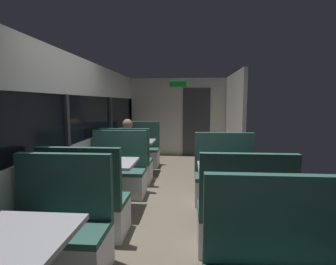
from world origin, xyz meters
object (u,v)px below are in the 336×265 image
(dining_table_mid_window, at_px, (104,168))
(bench_far_window_facing_end, at_px, (127,166))
(dining_table_near_window, at_px, (2,249))
(bench_rear_aisle_facing_end, at_px, (243,222))
(seated_passenger, at_px, (128,155))
(bench_mid_window_facing_entry, at_px, (118,176))
(dining_table_rear_aisle, at_px, (233,175))
(dining_table_far_window, at_px, (134,145))
(bench_far_window_facing_entry, at_px, (140,153))
(bench_near_window_facing_entry, at_px, (58,238))
(bench_rear_aisle_facing_entry, at_px, (225,182))
(bench_mid_window_facing_end, at_px, (86,209))

(dining_table_mid_window, relative_size, bench_far_window_facing_end, 0.82)
(dining_table_near_window, height_order, bench_rear_aisle_facing_end, bench_rear_aisle_facing_end)
(dining_table_mid_window, bearing_deg, seated_passenger, 90.00)
(bench_far_window_facing_end, bearing_deg, bench_mid_window_facing_entry, -90.00)
(dining_table_near_window, bearing_deg, bench_far_window_facing_end, 90.00)
(bench_mid_window_facing_entry, height_order, seated_passenger, seated_passenger)
(bench_rear_aisle_facing_end, bearing_deg, dining_table_rear_aisle, 90.00)
(dining_table_far_window, distance_m, bench_far_window_facing_end, 0.77)
(bench_far_window_facing_entry, bearing_deg, dining_table_rear_aisle, -58.97)
(dining_table_rear_aisle, distance_m, bench_rear_aisle_facing_end, 0.77)
(dining_table_near_window, xyz_separation_m, dining_table_mid_window, (0.00, 2.08, 0.00))
(bench_near_window_facing_entry, bearing_deg, bench_far_window_facing_end, 90.00)
(bench_mid_window_facing_entry, bearing_deg, seated_passenger, 90.00)
(bench_rear_aisle_facing_end, distance_m, seated_passenger, 2.96)
(bench_near_window_facing_entry, xyz_separation_m, seated_passenger, (0.00, 2.83, 0.21))
(dining_table_far_window, bearing_deg, dining_table_near_window, -90.00)
(bench_mid_window_facing_entry, xyz_separation_m, dining_table_far_window, (0.00, 1.38, 0.31))
(dining_table_near_window, bearing_deg, bench_rear_aisle_facing_end, 33.33)
(bench_near_window_facing_entry, xyz_separation_m, bench_rear_aisle_facing_end, (1.79, 0.48, 0.00))
(dining_table_far_window, xyz_separation_m, bench_rear_aisle_facing_end, (1.79, -2.98, -0.31))
(bench_rear_aisle_facing_entry, bearing_deg, bench_mid_window_facing_entry, 173.62)
(bench_far_window_facing_end, distance_m, seated_passenger, 0.22)
(dining_table_far_window, xyz_separation_m, bench_far_window_facing_entry, (0.00, 0.70, -0.31))
(dining_table_mid_window, distance_m, bench_rear_aisle_facing_entry, 1.88)
(bench_mid_window_facing_entry, bearing_deg, bench_near_window_facing_entry, -90.00)
(bench_mid_window_facing_entry, relative_size, bench_far_window_facing_entry, 1.00)
(bench_near_window_facing_entry, bearing_deg, bench_far_window_facing_entry, 90.00)
(bench_rear_aisle_facing_entry, distance_m, seated_passenger, 2.04)
(dining_table_far_window, bearing_deg, seated_passenger, -90.00)
(dining_table_near_window, height_order, dining_table_rear_aisle, same)
(bench_rear_aisle_facing_end, bearing_deg, bench_far_window_facing_entry, 115.97)
(bench_rear_aisle_facing_end, relative_size, seated_passenger, 0.87)
(bench_rear_aisle_facing_end, bearing_deg, bench_mid_window_facing_end, 173.62)
(dining_table_near_window, relative_size, seated_passenger, 0.71)
(bench_mid_window_facing_end, xyz_separation_m, dining_table_rear_aisle, (1.79, 0.50, 0.31))
(bench_near_window_facing_entry, xyz_separation_m, bench_far_window_facing_end, (0.00, 2.75, 0.00))
(bench_far_window_facing_entry, xyz_separation_m, bench_rear_aisle_facing_entry, (1.79, -2.28, 0.00))
(dining_table_far_window, bearing_deg, dining_table_mid_window, -90.00)
(bench_near_window_facing_entry, bearing_deg, bench_mid_window_facing_end, 90.00)
(bench_mid_window_facing_entry, distance_m, bench_far_window_facing_end, 0.68)
(dining_table_far_window, distance_m, bench_far_window_facing_entry, 0.77)
(dining_table_near_window, bearing_deg, seated_passenger, 90.00)
(bench_far_window_facing_end, height_order, bench_far_window_facing_entry, same)
(dining_table_mid_window, distance_m, dining_table_rear_aisle, 1.80)
(dining_table_rear_aisle, bearing_deg, bench_far_window_facing_end, 138.62)
(bench_rear_aisle_facing_entry, bearing_deg, bench_far_window_facing_end, 153.88)
(seated_passenger, bearing_deg, dining_table_near_window, -90.00)
(bench_mid_window_facing_end, distance_m, bench_far_window_facing_end, 2.08)
(bench_rear_aisle_facing_entry, bearing_deg, dining_table_far_window, 138.62)
(bench_far_window_facing_entry, bearing_deg, bench_near_window_facing_entry, -90.00)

